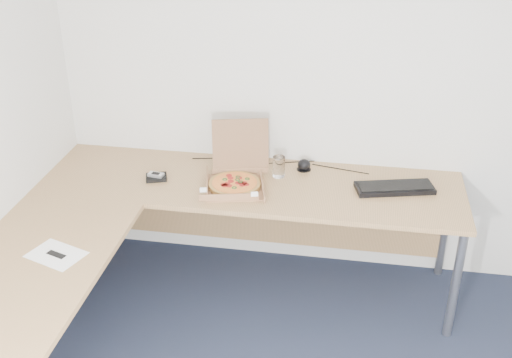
% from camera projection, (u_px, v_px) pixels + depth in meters
% --- Properties ---
extents(room_shell, '(3.50, 3.50, 2.50)m').
position_uv_depth(room_shell, '(322.00, 248.00, 2.21)').
color(room_shell, silver).
rests_on(room_shell, ground).
extents(desk, '(2.50, 2.20, 0.73)m').
position_uv_depth(desk, '(179.00, 219.00, 3.44)').
color(desk, '#AC8150').
rests_on(desk, ground).
extents(pizza_box, '(0.34, 0.39, 0.34)m').
position_uv_depth(pizza_box, '(235.00, 180.00, 3.69)').
color(pizza_box, '#986946').
rests_on(pizza_box, desk).
extents(drinking_glass, '(0.07, 0.07, 0.13)m').
position_uv_depth(drinking_glass, '(279.00, 167.00, 3.79)').
color(drinking_glass, silver).
rests_on(drinking_glass, desk).
extents(keyboard, '(0.48, 0.27, 0.03)m').
position_uv_depth(keyboard, '(395.00, 188.00, 3.66)').
color(keyboard, black).
rests_on(keyboard, desk).
extents(wallet, '(0.15, 0.14, 0.02)m').
position_uv_depth(wallet, '(156.00, 177.00, 3.79)').
color(wallet, black).
rests_on(wallet, desk).
extents(phone, '(0.10, 0.06, 0.02)m').
position_uv_depth(phone, '(156.00, 175.00, 3.78)').
color(phone, '#B2B5BA').
rests_on(phone, wallet).
extents(paper_sheet, '(0.31, 0.26, 0.00)m').
position_uv_depth(paper_sheet, '(56.00, 255.00, 3.09)').
color(paper_sheet, white).
rests_on(paper_sheet, desk).
extents(dome_speaker, '(0.09, 0.09, 0.07)m').
position_uv_depth(dome_speaker, '(304.00, 164.00, 3.88)').
color(dome_speaker, black).
rests_on(dome_speaker, desk).
extents(cable_bundle, '(0.54, 0.11, 0.01)m').
position_uv_depth(cable_bundle, '(276.00, 163.00, 3.98)').
color(cable_bundle, black).
rests_on(cable_bundle, desk).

